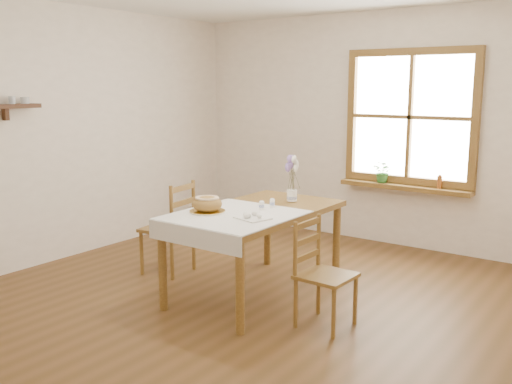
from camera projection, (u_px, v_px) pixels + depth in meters
ground at (235, 303)px, 4.75m from camera, size 5.00×5.00×0.00m
room_walls at (234, 96)px, 4.44m from camera, size 4.60×5.10×2.65m
window at (410, 117)px, 6.17m from camera, size 1.46×0.08×1.46m
window_sill at (404, 187)px, 6.25m from camera, size 1.46×0.20×0.05m
wall_shelf at (8, 105)px, 5.22m from camera, size 0.16×0.60×0.24m
dining_table at (256, 219)px, 4.87m from camera, size 0.90×1.60×0.75m
table_linen at (234, 215)px, 4.61m from camera, size 0.91×0.99×0.01m
chair_left at (167, 227)px, 5.48m from camera, size 0.49×0.47×0.89m
chair_right at (326, 274)px, 4.24m from camera, size 0.41×0.39×0.81m
bread_plate at (207, 211)px, 4.69m from camera, size 0.34×0.34×0.02m
bread_loaf at (207, 203)px, 4.67m from camera, size 0.25×0.25×0.14m
egg_napkin at (253, 218)px, 4.47m from camera, size 0.29×0.26×0.01m
eggs at (253, 215)px, 4.46m from camera, size 0.23×0.21×0.04m
salt_shaker at (262, 205)px, 4.77m from camera, size 0.04×0.04×0.08m
pepper_shaker at (272, 203)px, 4.87m from camera, size 0.05×0.05×0.08m
flower_vase at (292, 196)px, 5.15m from camera, size 0.10×0.10×0.10m
lavender_bouquet at (292, 174)px, 5.12m from camera, size 0.16×0.16×0.31m
potted_plant at (383, 174)px, 6.38m from camera, size 0.28×0.30×0.19m
amber_bottle at (440, 182)px, 6.02m from camera, size 0.06×0.06×0.15m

